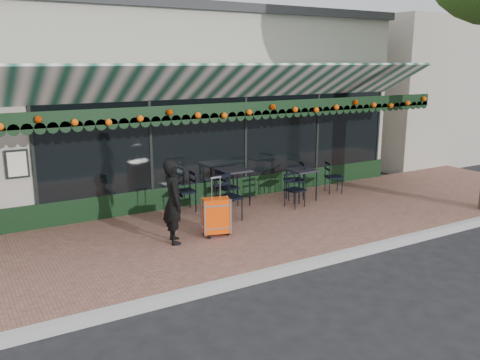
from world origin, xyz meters
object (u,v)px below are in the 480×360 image
cafe_table_a (302,172)px  chair_b_front (229,198)px  chair_a_left (294,180)px  chair_b_left (185,192)px  woman (173,202)px  chair_a_front (295,190)px  chair_b_right (227,188)px  suitcase (216,216)px  chair_a_right (334,177)px  cafe_table_b (233,173)px

cafe_table_a → chair_b_front: size_ratio=0.77×
chair_a_left → chair_b_left: chair_a_left is taller
woman → cafe_table_a: size_ratio=2.07×
woman → chair_a_left: 3.99m
chair_a_front → chair_b_right: bearing=135.0°
suitcase → chair_a_right: bearing=33.7°
cafe_table_b → chair_a_front: size_ratio=1.07×
cafe_table_b → chair_a_front: 1.48m
chair_a_right → chair_a_front: 1.71m
cafe_table_a → chair_a_front: size_ratio=0.95×
suitcase → chair_a_right: (4.08, 1.36, 0.02)m
chair_a_left → chair_b_front: 2.33m
cafe_table_a → chair_b_front: chair_b_front is taller
cafe_table_a → chair_a_front: 0.71m
suitcase → chair_b_left: bearing=100.0°
cafe_table_a → cafe_table_b: size_ratio=0.89×
chair_a_left → chair_b_right: (-1.71, 0.26, -0.02)m
suitcase → chair_a_left: size_ratio=1.27×
suitcase → chair_b_left: (0.17, 1.80, 0.06)m
suitcase → chair_a_right: size_ratio=1.41×
chair_a_left → chair_a_front: bearing=-14.8°
cafe_table_b → chair_a_right: cafe_table_b is taller
cafe_table_b → chair_a_right: size_ratio=1.04×
cafe_table_b → chair_b_front: bearing=-124.0°
suitcase → chair_b_right: 2.06m
chair_b_left → chair_b_front: 1.19m
chair_a_left → chair_a_right: 1.19m
cafe_table_a → woman: bearing=-162.9°
chair_a_right → chair_b_right: 2.92m
woman → suitcase: (0.84, -0.07, -0.39)m
chair_a_left → chair_b_front: (-2.22, -0.71, 0.03)m
chair_b_front → chair_b_right: bearing=52.1°
woman → chair_a_right: size_ratio=1.91×
chair_b_front → suitcase: bearing=-143.4°
suitcase → cafe_table_b: 2.23m
woman → suitcase: size_ratio=1.36×
suitcase → chair_b_front: 0.99m
woman → chair_a_front: (3.30, 0.75, -0.38)m
chair_b_front → cafe_table_b: bearing=45.7°
cafe_table_b → woman: bearing=-142.9°
suitcase → chair_a_front: 2.60m
woman → chair_a_left: bearing=-57.6°
chair_a_left → chair_b_right: 1.73m
cafe_table_b → chair_a_left: (1.54, -0.30, -0.31)m
cafe_table_a → chair_a_left: chair_a_left is taller
chair_a_right → chair_b_front: chair_b_front is taller
chair_a_front → chair_b_left: 2.50m
chair_a_front → chair_b_front: 1.80m
woman → chair_a_left: woman is taller
cafe_table_b → chair_b_front: 1.25m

